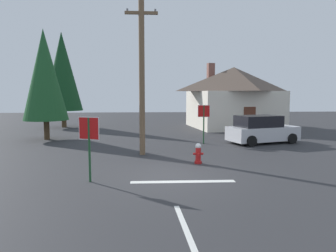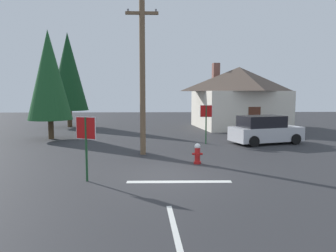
{
  "view_description": "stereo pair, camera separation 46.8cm",
  "coord_description": "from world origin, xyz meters",
  "px_view_note": "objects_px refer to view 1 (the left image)",
  "views": [
    {
      "loc": [
        -0.89,
        -11.74,
        3.06
      ],
      "look_at": [
        0.11,
        3.1,
        1.53
      ],
      "focal_mm": 33.84,
      "sensor_mm": 36.0,
      "label": 1
    },
    {
      "loc": [
        -0.42,
        -11.77,
        3.06
      ],
      "look_at": [
        0.11,
        3.1,
        1.53
      ],
      "focal_mm": 33.84,
      "sensor_mm": 36.0,
      "label": 2
    }
  ],
  "objects_px": {
    "pine_tree_mid_left": "(45,75)",
    "utility_pole": "(142,76)",
    "fire_hydrant": "(198,154)",
    "parked_car": "(261,130)",
    "house": "(233,96)",
    "pine_tree_tall_left": "(62,72)",
    "stop_sign_far": "(204,116)",
    "stop_sign_near": "(89,136)"
  },
  "relations": [
    {
      "from": "stop_sign_near",
      "to": "stop_sign_far",
      "type": "height_order",
      "value": "stop_sign_far"
    },
    {
      "from": "utility_pole",
      "to": "pine_tree_mid_left",
      "type": "bearing_deg",
      "value": 138.53
    },
    {
      "from": "parked_car",
      "to": "pine_tree_tall_left",
      "type": "distance_m",
      "value": 18.31
    },
    {
      "from": "pine_tree_tall_left",
      "to": "utility_pole",
      "type": "bearing_deg",
      "value": -61.56
    },
    {
      "from": "parked_car",
      "to": "pine_tree_mid_left",
      "type": "height_order",
      "value": "pine_tree_mid_left"
    },
    {
      "from": "fire_hydrant",
      "to": "house",
      "type": "height_order",
      "value": "house"
    },
    {
      "from": "fire_hydrant",
      "to": "parked_car",
      "type": "bearing_deg",
      "value": 48.48
    },
    {
      "from": "stop_sign_far",
      "to": "pine_tree_mid_left",
      "type": "xyz_separation_m",
      "value": [
        -10.13,
        2.53,
        2.58
      ]
    },
    {
      "from": "stop_sign_near",
      "to": "utility_pole",
      "type": "bearing_deg",
      "value": 70.19
    },
    {
      "from": "house",
      "to": "fire_hydrant",
      "type": "bearing_deg",
      "value": -110.88
    },
    {
      "from": "fire_hydrant",
      "to": "pine_tree_mid_left",
      "type": "bearing_deg",
      "value": 138.34
    },
    {
      "from": "stop_sign_near",
      "to": "pine_tree_mid_left",
      "type": "relative_size",
      "value": 0.31
    },
    {
      "from": "pine_tree_mid_left",
      "to": "stop_sign_far",
      "type": "bearing_deg",
      "value": -14.03
    },
    {
      "from": "stop_sign_near",
      "to": "stop_sign_far",
      "type": "bearing_deg",
      "value": 55.9
    },
    {
      "from": "stop_sign_near",
      "to": "house",
      "type": "xyz_separation_m",
      "value": [
        9.76,
        17.17,
        1.18
      ]
    },
    {
      "from": "stop_sign_far",
      "to": "pine_tree_tall_left",
      "type": "height_order",
      "value": "pine_tree_tall_left"
    },
    {
      "from": "house",
      "to": "parked_car",
      "type": "xyz_separation_m",
      "value": [
        -0.7,
        -9.07,
        -1.99
      ]
    },
    {
      "from": "stop_sign_far",
      "to": "utility_pole",
      "type": "bearing_deg",
      "value": -139.32
    },
    {
      "from": "pine_tree_mid_left",
      "to": "utility_pole",
      "type": "bearing_deg",
      "value": -41.47
    },
    {
      "from": "fire_hydrant",
      "to": "utility_pole",
      "type": "height_order",
      "value": "utility_pole"
    },
    {
      "from": "utility_pole",
      "to": "stop_sign_far",
      "type": "distance_m",
      "value": 5.35
    },
    {
      "from": "fire_hydrant",
      "to": "stop_sign_far",
      "type": "bearing_deg",
      "value": 77.33
    },
    {
      "from": "house",
      "to": "pine_tree_mid_left",
      "type": "bearing_deg",
      "value": -155.44
    },
    {
      "from": "fire_hydrant",
      "to": "pine_tree_mid_left",
      "type": "distance_m",
      "value": 12.53
    },
    {
      "from": "stop_sign_near",
      "to": "parked_car",
      "type": "height_order",
      "value": "stop_sign_near"
    },
    {
      "from": "pine_tree_mid_left",
      "to": "pine_tree_tall_left",
      "type": "bearing_deg",
      "value": 96.2
    },
    {
      "from": "utility_pole",
      "to": "pine_tree_mid_left",
      "type": "relative_size",
      "value": 1.04
    },
    {
      "from": "utility_pole",
      "to": "parked_car",
      "type": "xyz_separation_m",
      "value": [
        7.31,
        3.23,
        -3.12
      ]
    },
    {
      "from": "stop_sign_near",
      "to": "utility_pole",
      "type": "xyz_separation_m",
      "value": [
        1.75,
        4.86,
        2.31
      ]
    },
    {
      "from": "utility_pole",
      "to": "stop_sign_far",
      "type": "xyz_separation_m",
      "value": [
        3.68,
        3.16,
        -2.25
      ]
    },
    {
      "from": "parked_car",
      "to": "pine_tree_tall_left",
      "type": "relative_size",
      "value": 0.54
    },
    {
      "from": "stop_sign_near",
      "to": "pine_tree_tall_left",
      "type": "height_order",
      "value": "pine_tree_tall_left"
    },
    {
      "from": "house",
      "to": "pine_tree_mid_left",
      "type": "relative_size",
      "value": 1.16
    },
    {
      "from": "utility_pole",
      "to": "house",
      "type": "distance_m",
      "value": 14.73
    },
    {
      "from": "utility_pole",
      "to": "pine_tree_tall_left",
      "type": "distance_m",
      "value": 15.34
    },
    {
      "from": "fire_hydrant",
      "to": "pine_tree_mid_left",
      "type": "xyz_separation_m",
      "value": [
        -8.91,
        7.93,
        3.83
      ]
    },
    {
      "from": "stop_sign_near",
      "to": "house",
      "type": "height_order",
      "value": "house"
    },
    {
      "from": "parked_car",
      "to": "house",
      "type": "bearing_deg",
      "value": 85.57
    },
    {
      "from": "stop_sign_far",
      "to": "pine_tree_mid_left",
      "type": "bearing_deg",
      "value": 165.97
    },
    {
      "from": "stop_sign_near",
      "to": "fire_hydrant",
      "type": "bearing_deg",
      "value": 31.91
    },
    {
      "from": "parked_car",
      "to": "pine_tree_tall_left",
      "type": "height_order",
      "value": "pine_tree_tall_left"
    },
    {
      "from": "house",
      "to": "pine_tree_tall_left",
      "type": "height_order",
      "value": "pine_tree_tall_left"
    }
  ]
}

